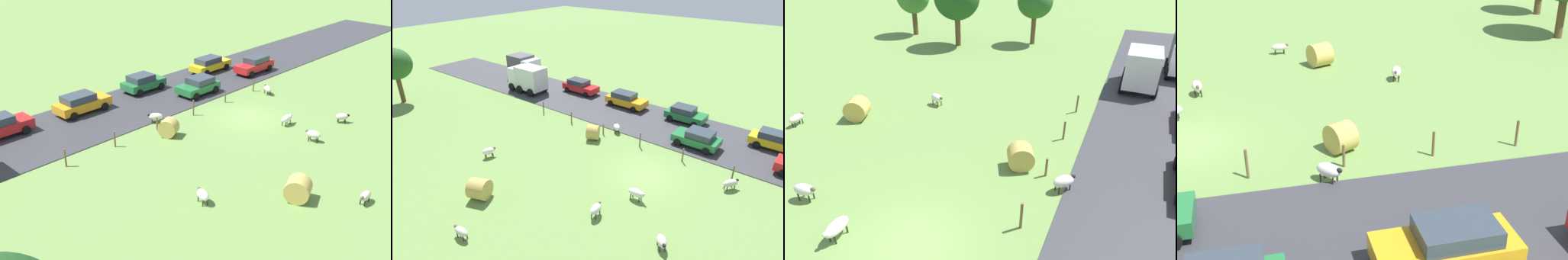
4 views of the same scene
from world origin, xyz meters
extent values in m
plane|color=#6B8E47|center=(0.00, 0.00, 0.00)|extent=(160.00, 160.00, 0.00)
cube|color=#38383D|center=(8.71, 0.00, 0.03)|extent=(8.00, 80.00, 0.06)
ellipsoid|color=silver|center=(4.61, 5.63, 0.54)|extent=(1.15, 1.16, 0.55)
ellipsoid|color=black|center=(4.96, 6.01, 0.67)|extent=(0.31, 0.31, 0.20)
cylinder|color=#2D2823|center=(4.70, 5.95, 0.17)|extent=(0.07, 0.07, 0.34)
cylinder|color=#2D2823|center=(4.92, 5.74, 0.17)|extent=(0.07, 0.07, 0.34)
cylinder|color=#2D2823|center=(4.29, 5.53, 0.17)|extent=(0.07, 0.07, 0.34)
cylinder|color=#2D2823|center=(4.51, 5.32, 0.17)|extent=(0.07, 0.07, 0.34)
ellipsoid|color=white|center=(-2.88, -0.95, 0.55)|extent=(0.54, 1.18, 0.53)
ellipsoid|color=silver|center=(-2.87, -1.51, 0.67)|extent=(0.18, 0.26, 0.20)
cylinder|color=#2D2823|center=(-2.73, -1.27, 0.17)|extent=(0.07, 0.07, 0.35)
cylinder|color=#2D2823|center=(-3.02, -1.28, 0.17)|extent=(0.07, 0.07, 0.35)
cylinder|color=#2D2823|center=(-2.73, -0.63, 0.17)|extent=(0.07, 0.07, 0.35)
cylinder|color=#2D2823|center=(-3.03, -0.63, 0.17)|extent=(0.07, 0.07, 0.35)
ellipsoid|color=silver|center=(-5.87, 0.16, 0.57)|extent=(1.10, 0.69, 0.53)
ellipsoid|color=brown|center=(-5.39, 0.24, 0.69)|extent=(0.29, 0.22, 0.20)
cylinder|color=#2D2823|center=(-5.62, 0.35, 0.19)|extent=(0.07, 0.07, 0.37)
cylinder|color=#2D2823|center=(-5.57, 0.06, 0.19)|extent=(0.07, 0.07, 0.37)
cylinder|color=#2D2823|center=(-6.18, 0.26, 0.19)|extent=(0.07, 0.07, 0.37)
cylinder|color=#2D2823|center=(-6.13, -0.03, 0.19)|extent=(0.07, 0.07, 0.37)
ellipsoid|color=beige|center=(-12.12, 5.09, 0.49)|extent=(0.50, 1.05, 0.45)
ellipsoid|color=brown|center=(-12.14, 5.58, 0.59)|extent=(0.19, 0.27, 0.20)
cylinder|color=#2D2823|center=(-12.26, 5.37, 0.16)|extent=(0.07, 0.07, 0.32)
cylinder|color=#2D2823|center=(-12.01, 5.38, 0.16)|extent=(0.07, 0.07, 0.32)
cylinder|color=#2D2823|center=(-12.23, 4.80, 0.16)|extent=(0.07, 0.07, 0.32)
cylinder|color=#2D2823|center=(-11.98, 4.82, 0.16)|extent=(0.07, 0.07, 0.32)
ellipsoid|color=white|center=(-5.59, 11.32, 0.55)|extent=(1.13, 0.85, 0.54)
ellipsoid|color=brown|center=(-5.15, 11.16, 0.67)|extent=(0.31, 0.26, 0.20)
cylinder|color=#2D2823|center=(-5.28, 11.37, 0.17)|extent=(0.07, 0.07, 0.35)
cylinder|color=#2D2823|center=(-5.39, 11.08, 0.17)|extent=(0.07, 0.07, 0.35)
cylinder|color=#2D2823|center=(-5.80, 11.55, 0.17)|extent=(0.07, 0.07, 0.35)
cylinder|color=#2D2823|center=(-5.91, 11.27, 0.17)|extent=(0.07, 0.07, 0.35)
ellipsoid|color=beige|center=(2.18, -5.50, 0.52)|extent=(1.26, 1.05, 0.50)
ellipsoid|color=black|center=(2.65, -5.80, 0.63)|extent=(0.32, 0.29, 0.20)
cylinder|color=#2D2823|center=(2.52, -5.56, 0.17)|extent=(0.07, 0.07, 0.33)
cylinder|color=#2D2823|center=(2.37, -5.79, 0.17)|extent=(0.07, 0.07, 0.33)
cylinder|color=#2D2823|center=(1.98, -5.21, 0.17)|extent=(0.07, 0.07, 0.33)
cylinder|color=#2D2823|center=(1.83, -5.45, 0.17)|extent=(0.07, 0.07, 0.33)
ellipsoid|color=beige|center=(-5.70, -4.27, 0.51)|extent=(1.05, 1.01, 0.52)
ellipsoid|color=black|center=(-6.03, -4.56, 0.63)|extent=(0.31, 0.31, 0.20)
cylinder|color=#2D2823|center=(-5.80, -4.55, 0.16)|extent=(0.07, 0.07, 0.32)
cylinder|color=#2D2823|center=(-5.99, -4.33, 0.16)|extent=(0.07, 0.07, 0.32)
cylinder|color=#2D2823|center=(-5.41, -4.20, 0.16)|extent=(0.07, 0.07, 0.32)
cylinder|color=#2D2823|center=(-5.59, -3.99, 0.16)|extent=(0.07, 0.07, 0.32)
cylinder|color=tan|center=(-9.21, 7.39, 0.71)|extent=(1.77, 1.66, 1.42)
cylinder|color=tan|center=(2.18, 6.58, 0.67)|extent=(1.65, 1.50, 1.34)
cylinder|color=brown|center=(3.58, -5.27, 0.57)|extent=(0.12, 0.12, 1.14)
cylinder|color=brown|center=(3.58, -1.36, 0.59)|extent=(0.12, 0.12, 1.17)
cylinder|color=brown|center=(3.58, 2.54, 0.65)|extent=(0.12, 0.12, 1.30)
cylinder|color=brown|center=(3.58, 6.44, 0.51)|extent=(0.12, 0.12, 1.02)
cylinder|color=brown|center=(3.58, 10.34, 0.59)|extent=(0.12, 0.12, 1.17)
cylinder|color=brown|center=(3.58, 14.25, 0.63)|extent=(0.12, 0.12, 1.26)
cube|color=orange|center=(10.44, 8.28, 0.72)|extent=(1.89, 4.48, 0.68)
cube|color=#333D47|center=(10.44, 8.61, 1.34)|extent=(1.66, 2.46, 0.56)
cylinder|color=black|center=(11.39, 6.82, 0.38)|extent=(0.22, 0.64, 0.64)
cylinder|color=black|center=(9.50, 6.82, 0.38)|extent=(0.22, 0.64, 0.64)
cylinder|color=black|center=(11.39, 9.74, 0.38)|extent=(0.22, 0.64, 0.64)
cylinder|color=black|center=(9.50, 9.74, 0.38)|extent=(0.22, 0.64, 0.64)
cube|color=yellow|center=(10.31, -6.92, 0.69)|extent=(1.74, 4.56, 0.61)
cube|color=#333D47|center=(10.31, -6.58, 1.27)|extent=(1.53, 2.51, 0.56)
cylinder|color=black|center=(11.18, -8.40, 0.38)|extent=(0.22, 0.64, 0.64)
cylinder|color=black|center=(9.44, -8.40, 0.38)|extent=(0.22, 0.64, 0.64)
cylinder|color=black|center=(11.18, -5.44, 0.38)|extent=(0.22, 0.64, 0.64)
cylinder|color=black|center=(9.44, -5.44, 0.38)|extent=(0.22, 0.64, 0.64)
cube|color=#237238|center=(6.64, -1.21, 0.68)|extent=(1.98, 3.86, 0.60)
cube|color=#333D47|center=(6.64, -1.50, 1.26)|extent=(1.74, 2.13, 0.56)
cylinder|color=black|center=(5.65, 0.04, 0.38)|extent=(0.22, 0.64, 0.64)
cylinder|color=black|center=(7.63, 0.04, 0.38)|extent=(0.22, 0.64, 0.64)
cylinder|color=black|center=(5.65, -2.47, 0.38)|extent=(0.22, 0.64, 0.64)
cylinder|color=black|center=(7.63, -2.47, 0.38)|extent=(0.22, 0.64, 0.64)
cube|color=#237238|center=(10.78, 1.53, 0.70)|extent=(1.91, 3.87, 0.65)
cube|color=#333D47|center=(10.78, 1.82, 1.31)|extent=(1.68, 2.13, 0.56)
cylinder|color=black|center=(11.74, 0.28, 0.38)|extent=(0.22, 0.64, 0.64)
cylinder|color=black|center=(9.83, 0.28, 0.38)|extent=(0.22, 0.64, 0.64)
cylinder|color=black|center=(11.74, 2.79, 0.38)|extent=(0.22, 0.64, 0.64)
cylinder|color=black|center=(9.83, 2.79, 0.38)|extent=(0.22, 0.64, 0.64)
cube|color=red|center=(10.73, 15.02, 0.73)|extent=(1.79, 4.47, 0.70)
cylinder|color=black|center=(11.62, 13.57, 0.38)|extent=(0.22, 0.64, 0.64)
cylinder|color=black|center=(9.84, 13.57, 0.38)|extent=(0.22, 0.64, 0.64)
cube|color=red|center=(6.84, -9.63, 0.73)|extent=(1.70, 4.48, 0.70)
cube|color=#333D47|center=(6.84, -9.96, 1.36)|extent=(1.50, 2.47, 0.56)
cylinder|color=black|center=(5.99, -8.17, 0.38)|extent=(0.22, 0.64, 0.64)
cylinder|color=black|center=(7.69, -8.17, 0.38)|extent=(0.22, 0.64, 0.64)
cylinder|color=black|center=(5.99, -11.08, 0.38)|extent=(0.22, 0.64, 0.64)
cylinder|color=black|center=(7.69, -11.08, 0.38)|extent=(0.22, 0.64, 0.64)
camera|label=1|loc=(-20.91, 27.96, 14.83)|focal=44.05mm
camera|label=2|loc=(-18.86, -9.49, 14.18)|focal=30.50mm
camera|label=3|loc=(6.43, -7.75, 10.64)|focal=32.07mm
camera|label=4|loc=(22.50, 3.06, 11.17)|focal=48.91mm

